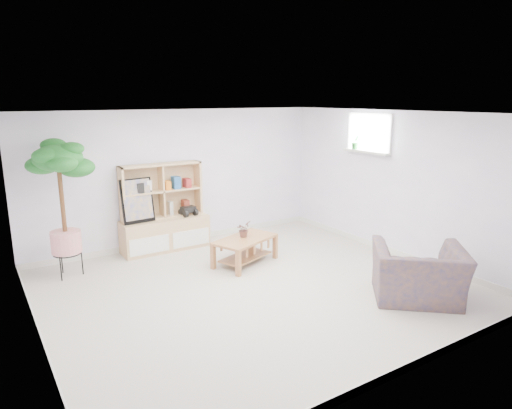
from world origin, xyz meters
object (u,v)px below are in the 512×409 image
floor_tree (63,210)px  armchair (418,270)px  storage_unit (164,208)px  coffee_table (245,251)px

floor_tree → armchair: 5.00m
storage_unit → floor_tree: (-1.68, -0.38, 0.27)m
floor_tree → armchair: bearing=-42.1°
storage_unit → coffee_table: (0.81, -1.34, -0.54)m
coffee_table → floor_tree: floor_tree is taller
coffee_table → armchair: 2.66m
storage_unit → floor_tree: 1.74m
coffee_table → floor_tree: bearing=138.1°
armchair → storage_unit: bearing=-20.4°
armchair → coffee_table: bearing=-22.0°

